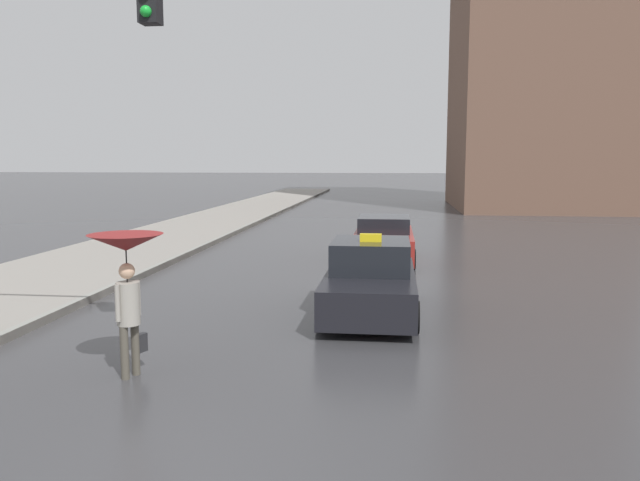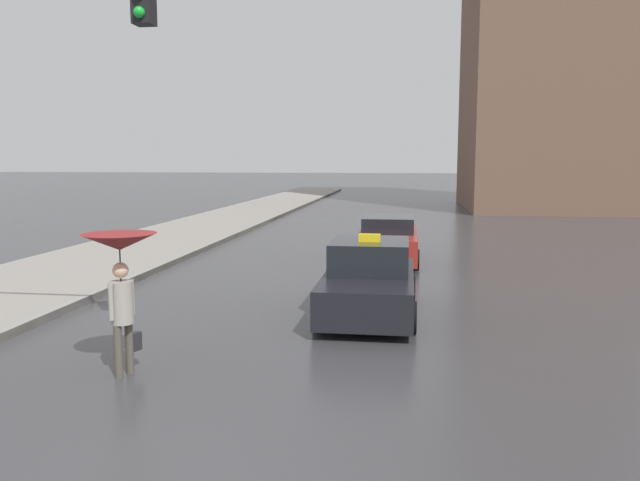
# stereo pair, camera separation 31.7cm
# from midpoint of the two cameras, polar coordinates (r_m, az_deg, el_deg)

# --- Properties ---
(taxi) EXTENTS (1.91, 4.13, 1.68)m
(taxi) POSITION_cam_midpoint_polar(r_m,az_deg,el_deg) (12.91, 3.93, -3.75)
(taxi) COLOR black
(taxi) RESTS_ON ground_plane
(sedan_red) EXTENTS (1.91, 4.49, 1.40)m
(sedan_red) POSITION_cam_midpoint_polar(r_m,az_deg,el_deg) (19.73, 5.39, 0.00)
(sedan_red) COLOR maroon
(sedan_red) RESTS_ON ground_plane
(pedestrian_with_umbrella) EXTENTS (1.07, 1.07, 2.12)m
(pedestrian_with_umbrella) POSITION_cam_midpoint_polar(r_m,az_deg,el_deg) (9.45, -18.19, -1.96)
(pedestrian_with_umbrella) COLOR #4C473D
(pedestrian_with_umbrella) RESTS_ON ground_plane
(traffic_light) EXTENTS (3.88, 0.38, 6.18)m
(traffic_light) POSITION_cam_midpoint_polar(r_m,az_deg,el_deg) (10.57, -27.38, 12.63)
(traffic_light) COLOR black
(traffic_light) RESTS_ON ground_plane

